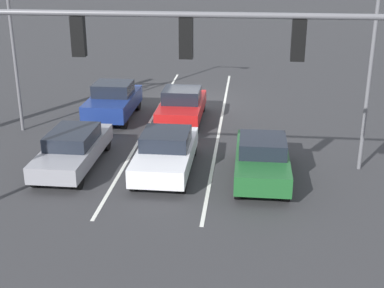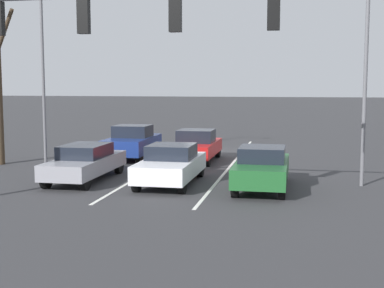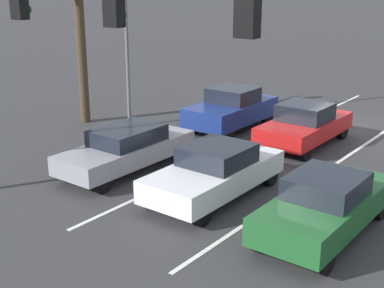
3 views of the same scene
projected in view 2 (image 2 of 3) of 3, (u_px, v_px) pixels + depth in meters
ground_plane at (211, 153)px, 28.56m from camera, size 240.00×240.00×0.00m
lane_stripe_left_divider at (233, 163)px, 24.90m from camera, size 0.12×18.88×0.01m
lane_stripe_center_divider at (166, 161)px, 25.52m from camera, size 0.12×18.88×0.01m
car_darkgreen_leftlane_front at (262, 167)px, 18.79m from camera, size 1.77×4.47×1.50m
car_gray_rightlane_front at (85, 162)px, 20.41m from camera, size 1.72×4.73×1.39m
car_white_midlane_front at (171, 164)px, 19.72m from camera, size 1.86×4.50×1.46m
car_navy_rightlane_second at (132, 142)px, 26.12m from camera, size 1.91×4.12×1.67m
car_red_midlane_second at (196, 146)px, 25.43m from camera, size 1.87×4.28×1.52m
traffic_signal_gantry at (62, 37)px, 14.87m from camera, size 12.05×0.37×6.61m
street_lamp_right_shoulder at (47, 47)px, 24.19m from camera, size 2.21×0.24×9.36m
street_lamp_left_shoulder at (359, 53)px, 18.91m from camera, size 2.15×0.24×8.22m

